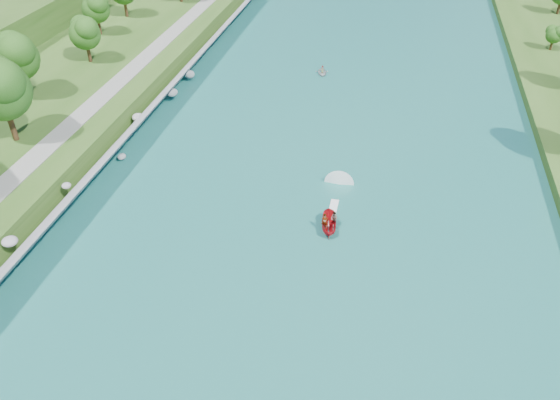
# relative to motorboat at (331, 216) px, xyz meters

# --- Properties ---
(ground) EXTENTS (260.00, 260.00, 0.00)m
(ground) POSITION_rel_motorboat_xyz_m (-2.74, -15.44, -0.79)
(ground) COLOR #2D5119
(ground) RESTS_ON ground
(river_water) EXTENTS (55.00, 240.00, 0.10)m
(river_water) POSITION_rel_motorboat_xyz_m (-2.74, 4.56, -0.74)
(river_water) COLOR #195C60
(river_water) RESTS_ON ground
(riprap_bank) EXTENTS (4.09, 236.00, 4.05)m
(riprap_bank) POSITION_rel_motorboat_xyz_m (-28.58, 3.83, 1.00)
(riprap_bank) COLOR slate
(riprap_bank) RESTS_ON ground
(riverside_path) EXTENTS (3.00, 200.00, 0.10)m
(riverside_path) POSITION_rel_motorboat_xyz_m (-35.24, 4.56, 2.76)
(riverside_path) COLOR gray
(riverside_path) RESTS_ON berm_west
(motorboat) EXTENTS (3.60, 18.94, 2.25)m
(motorboat) POSITION_rel_motorboat_xyz_m (0.00, 0.00, 0.00)
(motorboat) COLOR #AC0D14
(motorboat) RESTS_ON river_water
(raft) EXTENTS (2.80, 3.47, 1.49)m
(raft) POSITION_rel_motorboat_xyz_m (-7.05, 39.29, -0.34)
(raft) COLOR #989CA1
(raft) RESTS_ON river_water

